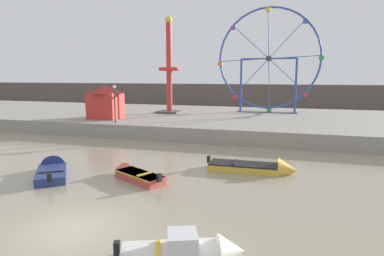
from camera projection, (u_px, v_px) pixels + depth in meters
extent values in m
plane|color=gray|center=(74.00, 229.00, 12.96)|extent=(240.00, 240.00, 0.00)
cube|color=gray|center=(221.00, 120.00, 39.66)|extent=(110.00, 21.85, 1.34)
cube|color=#564C47|center=(248.00, 96.00, 62.70)|extent=(140.00, 3.00, 4.40)
cube|color=silver|center=(170.00, 254.00, 10.78)|extent=(3.45, 2.38, 0.38)
cube|color=gold|center=(170.00, 250.00, 10.76)|extent=(3.43, 2.39, 0.08)
cone|color=silver|center=(231.00, 251.00, 10.96)|extent=(1.27, 1.46, 1.22)
cube|color=black|center=(117.00, 248.00, 10.58)|extent=(0.27, 0.30, 0.44)
cube|color=silver|center=(183.00, 241.00, 10.74)|extent=(1.27, 1.31, 0.54)
cube|color=gold|center=(158.00, 249.00, 10.71)|extent=(0.55, 1.07, 0.06)
cube|color=#B24238|center=(140.00, 177.00, 18.84)|extent=(3.41, 2.51, 0.48)
cube|color=gold|center=(140.00, 174.00, 18.81)|extent=(3.39, 2.52, 0.08)
cone|color=#B24238|center=(119.00, 170.00, 20.24)|extent=(1.29, 1.38, 1.10)
cube|color=black|center=(159.00, 178.00, 17.61)|extent=(0.29, 0.31, 0.44)
cube|color=gold|center=(144.00, 174.00, 18.52)|extent=(0.59, 0.95, 0.06)
cube|color=gold|center=(243.00, 167.00, 20.92)|extent=(4.31, 1.64, 0.49)
cube|color=black|center=(243.00, 164.00, 20.89)|extent=(4.27, 1.66, 0.08)
cone|color=gold|center=(288.00, 170.00, 20.21)|extent=(1.21, 1.49, 1.47)
cube|color=black|center=(209.00, 159.00, 21.45)|extent=(0.21, 0.24, 0.44)
cube|color=black|center=(235.00, 162.00, 21.02)|extent=(0.19, 1.32, 0.06)
cube|color=navy|center=(52.00, 174.00, 19.38)|extent=(3.25, 3.61, 0.47)
cube|color=black|center=(51.00, 171.00, 19.35)|extent=(3.25, 3.60, 0.08)
cone|color=navy|center=(53.00, 165.00, 21.33)|extent=(1.76, 1.63, 1.51)
cube|color=black|center=(49.00, 177.00, 17.69)|extent=(0.31, 0.30, 0.44)
cube|color=black|center=(51.00, 172.00, 18.95)|extent=(1.18, 0.93, 0.06)
torus|color=#334CA8|center=(269.00, 59.00, 41.02)|extent=(12.49, 0.24, 12.49)
cylinder|color=#38383D|center=(269.00, 59.00, 41.02)|extent=(0.70, 0.50, 0.70)
cylinder|color=#334CA8|center=(287.00, 75.00, 40.70)|extent=(4.58, 0.08, 4.19)
cube|color=red|center=(305.00, 95.00, 40.42)|extent=(0.56, 0.48, 0.44)
cylinder|color=#334CA8|center=(295.00, 57.00, 40.13)|extent=(6.12, 0.08, 0.36)
cube|color=#33934C|center=(321.00, 58.00, 39.29)|extent=(0.56, 0.48, 0.44)
cylinder|color=#334CA8|center=(287.00, 39.00, 40.08)|extent=(4.19, 0.08, 4.58)
cube|color=#3356B7|center=(306.00, 21.00, 39.19)|extent=(0.56, 0.48, 0.44)
cylinder|color=#334CA8|center=(268.00, 33.00, 40.58)|extent=(0.36, 0.08, 6.12)
cube|color=yellow|center=(268.00, 10.00, 40.19)|extent=(0.56, 0.48, 0.44)
cylinder|color=#334CA8|center=(251.00, 42.00, 41.34)|extent=(4.58, 0.08, 4.19)
cube|color=purple|center=(233.00, 28.00, 41.70)|extent=(0.56, 0.48, 0.44)
cylinder|color=#334CA8|center=(244.00, 60.00, 41.91)|extent=(6.12, 0.08, 0.36)
cube|color=orange|center=(220.00, 64.00, 42.84)|extent=(0.56, 0.48, 0.44)
cylinder|color=#334CA8|center=(251.00, 77.00, 41.96)|extent=(4.19, 0.08, 4.58)
cube|color=red|center=(235.00, 97.00, 42.94)|extent=(0.56, 0.48, 0.44)
cylinder|color=#334CA8|center=(269.00, 83.00, 41.46)|extent=(0.36, 0.08, 6.12)
cube|color=#33934C|center=(269.00, 110.00, 41.94)|extent=(0.56, 0.48, 0.44)
cylinder|color=#334CA8|center=(241.00, 86.00, 42.50)|extent=(0.28, 0.28, 6.73)
cylinder|color=#334CA8|center=(296.00, 86.00, 40.59)|extent=(0.28, 0.28, 6.73)
cylinder|color=#334CA8|center=(269.00, 59.00, 41.02)|extent=(6.74, 0.18, 0.18)
cube|color=#4C4C51|center=(267.00, 112.00, 42.06)|extent=(7.54, 1.20, 0.08)
cylinder|color=#BC332D|center=(169.00, 69.00, 40.99)|extent=(0.70, 0.70, 11.01)
torus|color=red|center=(169.00, 69.00, 41.00)|extent=(2.64, 2.64, 0.44)
sphere|color=yellow|center=(169.00, 20.00, 40.08)|extent=(0.90, 0.90, 0.90)
cube|color=#4C4C51|center=(170.00, 112.00, 41.83)|extent=(2.80, 2.80, 0.24)
cube|color=red|center=(106.00, 106.00, 35.95)|extent=(3.22, 2.73, 2.80)
pyramid|color=maroon|center=(105.00, 89.00, 35.68)|extent=(3.54, 3.00, 0.80)
cylinder|color=#2D2D33|center=(115.00, 106.00, 32.37)|extent=(0.12, 0.12, 3.42)
sphere|color=#F2EACC|center=(114.00, 87.00, 32.08)|extent=(0.32, 0.32, 0.32)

